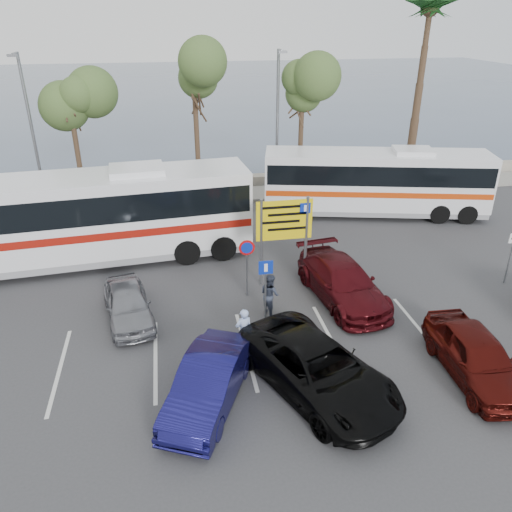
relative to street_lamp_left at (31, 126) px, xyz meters
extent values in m
plane|color=#38373A|center=(10.00, -13.52, -4.60)|extent=(120.00, 120.00, 0.00)
cube|color=gray|center=(10.00, 0.48, -4.52)|extent=(44.00, 2.40, 0.15)
cube|color=gray|center=(10.00, 2.48, -4.30)|extent=(48.00, 0.80, 0.60)
plane|color=#3F5066|center=(10.00, 46.48, -4.59)|extent=(140.00, 140.00, 0.00)
cylinder|color=#382619|center=(2.00, 0.48, -1.93)|extent=(0.28, 0.28, 5.04)
cylinder|color=#382619|center=(8.50, 0.48, -1.65)|extent=(0.28, 0.28, 5.60)
cylinder|color=#382619|center=(14.50, 0.48, -1.86)|extent=(0.28, 0.28, 5.18)
cylinder|color=#382619|center=(21.50, 0.48, 0.55)|extent=(0.48, 0.48, 10.00)
cylinder|color=slate|center=(0.00, 0.08, -0.45)|extent=(0.16, 0.16, 8.00)
cylinder|color=slate|center=(0.00, -0.37, 3.50)|extent=(0.12, 0.90, 0.12)
cube|color=slate|center=(0.00, -0.87, 3.45)|extent=(0.45, 0.25, 0.12)
cylinder|color=slate|center=(13.00, 0.08, -0.45)|extent=(0.16, 0.16, 8.00)
cylinder|color=slate|center=(13.00, -0.37, 3.50)|extent=(0.12, 0.90, 0.12)
cube|color=slate|center=(13.00, -0.87, 3.45)|extent=(0.45, 0.25, 0.12)
cylinder|color=slate|center=(10.10, -10.32, -2.80)|extent=(0.12, 0.12, 3.60)
cylinder|color=slate|center=(11.90, -10.32, -2.80)|extent=(0.12, 0.12, 3.60)
cube|color=yellow|center=(11.00, -10.32, -1.90)|extent=(2.20, 0.06, 1.60)
cube|color=#0C2699|center=(11.80, -10.36, -1.45)|extent=(0.42, 0.01, 0.42)
cylinder|color=slate|center=(9.40, -11.12, -3.50)|extent=(0.07, 0.07, 2.20)
cylinder|color=#B20C0C|center=(9.40, -11.15, -2.55)|extent=(0.60, 0.03, 0.60)
cylinder|color=slate|center=(9.80, -12.72, -3.50)|extent=(0.07, 0.07, 2.20)
cube|color=#0C2699|center=(9.80, -12.74, -2.60)|extent=(0.50, 0.03, 0.50)
cylinder|color=slate|center=(19.80, -12.02, -3.50)|extent=(0.07, 0.07, 2.20)
cube|color=white|center=(3.50, -7.02, -2.37)|extent=(13.40, 3.89, 3.25)
cube|color=black|center=(3.50, -7.02, -1.79)|extent=(13.14, 3.91, 1.16)
cube|color=maroon|center=(3.50, -7.02, -2.89)|extent=(13.27, 3.91, 0.33)
cube|color=gray|center=(3.50, -7.02, -3.99)|extent=(13.27, 3.85, 0.61)
cube|color=white|center=(3.50, -7.02, -0.61)|extent=(2.34, 1.94, 0.26)
cube|color=white|center=(17.50, -3.78, -2.64)|extent=(11.86, 5.10, 2.85)
cube|color=black|center=(17.50, -3.78, -2.13)|extent=(11.64, 5.09, 1.02)
cube|color=#C43A0B|center=(17.50, -3.78, -3.10)|extent=(11.75, 5.10, 0.29)
cube|color=gray|center=(17.50, -3.78, -4.07)|extent=(11.74, 5.05, 0.53)
cube|color=white|center=(17.50, -3.78, -1.10)|extent=(2.24, 1.96, 0.23)
imported|color=gray|center=(5.00, -12.02, -3.96)|extent=(2.13, 3.94, 1.27)
imported|color=#11104A|center=(7.40, -16.75, -3.90)|extent=(3.12, 4.48, 1.40)
imported|color=#450B10|center=(12.90, -12.02, -3.86)|extent=(2.75, 5.31, 1.47)
imported|color=#430D09|center=(15.30, -17.02, -3.87)|extent=(1.91, 4.35, 1.46)
imported|color=black|center=(10.50, -16.77, -3.85)|extent=(4.44, 5.93, 1.50)
imported|color=#9CB2E3|center=(8.73, -14.58, -3.82)|extent=(0.65, 0.51, 1.56)
imported|color=#2F3547|center=(10.00, -12.52, -3.81)|extent=(0.88, 0.95, 1.58)
camera|label=1|loc=(6.75, -27.60, 5.26)|focal=35.00mm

